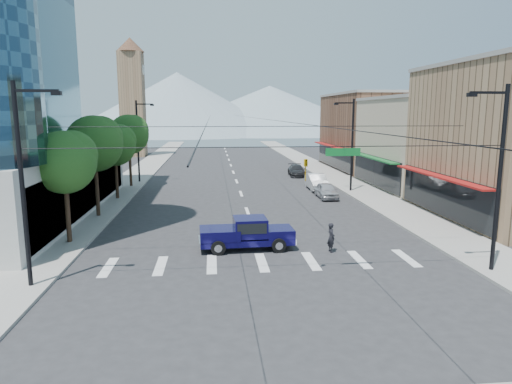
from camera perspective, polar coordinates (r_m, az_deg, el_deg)
ground at (r=22.61m, az=1.67°, el=-10.02°), size 160.00×160.00×0.00m
sidewalk_left at (r=62.27m, az=-14.05°, el=2.58°), size 4.00×120.00×0.15m
sidewalk_right at (r=63.29m, az=7.99°, el=2.89°), size 4.00×120.00×0.15m
shop_mid at (r=50.57m, az=21.29°, el=5.61°), size 12.00×14.00×9.00m
shop_far at (r=65.22m, az=15.01°, el=7.20°), size 12.00×18.00×10.00m
clock_tower at (r=84.28m, az=-15.22°, el=11.57°), size 4.80×4.80×20.40m
mountain_left at (r=171.57m, az=-9.76°, el=10.88°), size 80.00×80.00×22.00m
mountain_right at (r=182.51m, az=1.70°, el=10.32°), size 90.00×90.00×18.00m
tree_near at (r=28.59m, az=-22.57°, el=3.70°), size 3.65×3.64×6.71m
tree_midnear at (r=35.27m, az=-19.34°, el=5.92°), size 4.09×4.09×7.52m
tree_midfar at (r=42.12m, az=-17.04°, el=5.79°), size 3.65×3.64×6.71m
tree_far at (r=48.96m, az=-15.45°, el=7.09°), size 4.09×4.09×7.52m
signal_rig at (r=20.52m, az=2.62°, el=1.31°), size 21.80×0.20×9.00m
lamp_pole_nw at (r=51.79m, az=-14.43°, el=6.54°), size 2.00×0.25×9.00m
lamp_pole_ne at (r=45.19m, az=11.78°, el=6.20°), size 2.00×0.25×9.00m
pickup_truck at (r=26.05m, az=-1.22°, el=-5.12°), size 5.50×2.32×1.83m
pedestrian at (r=25.88m, az=9.37°, el=-5.63°), size 0.49×0.66×1.67m
parked_car_near at (r=41.96m, az=8.79°, el=0.17°), size 1.67×4.08×1.38m
parked_car_mid at (r=46.43m, az=7.59°, el=1.27°), size 1.77×4.86×1.59m
parked_car_far at (r=56.31m, az=5.10°, el=2.70°), size 2.19×4.78×1.36m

